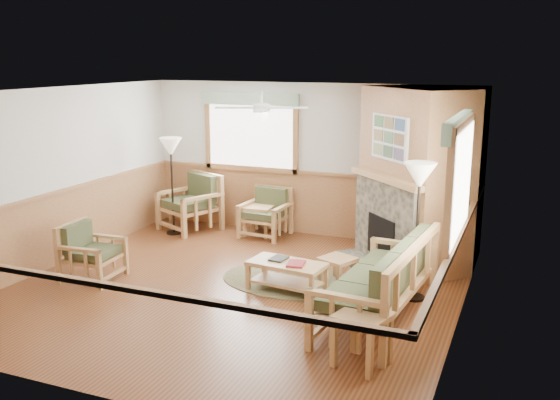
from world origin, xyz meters
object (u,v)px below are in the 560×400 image
at_px(coffee_table, 287,277).
at_px(floor_lamp_left, 172,186).
at_px(end_table_sofa, 362,340).
at_px(armchair_left, 92,252).
at_px(end_table_chairs, 259,221).
at_px(armchair_back_left, 190,203).
at_px(floor_lamp_right, 417,232).
at_px(armchair_back_right, 265,213).
at_px(sofa, 378,281).
at_px(footstool, 337,270).

distance_m(coffee_table, floor_lamp_left, 3.56).
bearing_deg(end_table_sofa, armchair_left, 166.27).
bearing_deg(end_table_sofa, coffee_table, 132.15).
bearing_deg(armchair_left, end_table_chairs, -27.48).
bearing_deg(end_table_chairs, floor_lamp_left, -162.05).
xyz_separation_m(armchair_back_left, coffee_table, (2.81, -2.21, -0.30)).
height_order(armchair_left, coffee_table, armchair_left).
bearing_deg(end_table_sofa, floor_lamp_right, 85.35).
xyz_separation_m(end_table_sofa, floor_lamp_right, (0.17, 2.05, 0.64)).
relative_size(armchair_left, floor_lamp_left, 0.47).
relative_size(armchair_back_right, armchair_left, 1.04).
bearing_deg(floor_lamp_left, floor_lamp_right, -17.71).
bearing_deg(sofa, armchair_left, -83.92).
distance_m(armchair_back_right, end_table_sofa, 4.92).
height_order(armchair_back_right, footstool, armchair_back_right).
bearing_deg(floor_lamp_left, armchair_back_left, 66.78).
bearing_deg(armchair_back_right, floor_lamp_left, -159.79).
xyz_separation_m(armchair_back_left, floor_lamp_left, (-0.14, -0.34, 0.37)).
distance_m(armchair_back_right, footstool, 2.61).
xyz_separation_m(coffee_table, footstool, (0.54, 0.57, -0.02)).
bearing_deg(armchair_left, sofa, -92.46).
distance_m(armchair_back_left, end_table_chairs, 1.37).
height_order(armchair_left, floor_lamp_right, floor_lamp_right).
bearing_deg(armchair_back_left, armchair_back_right, 30.38).
height_order(armchair_back_right, coffee_table, armchair_back_right).
height_order(coffee_table, end_table_sofa, end_table_sofa).
bearing_deg(footstool, end_table_chairs, 138.49).
relative_size(armchair_back_left, coffee_table, 0.98).
distance_m(footstool, floor_lamp_right, 1.35).
distance_m(sofa, armchair_back_left, 4.99).
height_order(armchair_back_right, armchair_left, armchair_back_right).
distance_m(sofa, footstool, 1.40).
bearing_deg(footstool, armchair_back_right, 136.80).
bearing_deg(coffee_table, end_table_sofa, -41.10).
relative_size(coffee_table, floor_lamp_left, 0.59).
height_order(armchair_back_right, floor_lamp_right, floor_lamp_right).
distance_m(armchair_back_right, end_table_chairs, 0.20).
height_order(armchair_back_left, armchair_back_right, armchair_back_left).
bearing_deg(armchair_back_right, coffee_table, -56.60).
distance_m(sofa, end_table_chairs, 4.05).
height_order(coffee_table, floor_lamp_left, floor_lamp_left).
height_order(sofa, floor_lamp_right, floor_lamp_right).
relative_size(sofa, armchair_back_right, 2.63).
xyz_separation_m(footstool, floor_lamp_right, (1.12, -0.17, 0.73)).
bearing_deg(floor_lamp_right, armchair_left, -167.15).
distance_m(footstool, floor_lamp_left, 3.80).
xyz_separation_m(floor_lamp_left, floor_lamp_right, (4.62, -1.47, 0.04)).
bearing_deg(sofa, armchair_back_right, -131.64).
xyz_separation_m(armchair_left, end_table_chairs, (1.29, 2.96, -0.14)).
xyz_separation_m(armchair_left, floor_lamp_left, (-0.19, 2.48, 0.47)).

